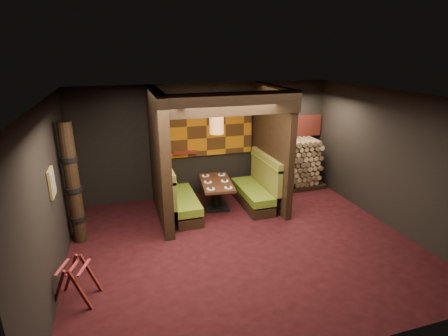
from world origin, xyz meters
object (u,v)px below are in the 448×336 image
pendant_lamp (217,124)px  firewood_stack (293,164)px  booth_bench_right (256,189)px  luggage_rack (75,280)px  booth_bench_left (179,199)px  dining_table (216,191)px  totem_column (73,185)px

pendant_lamp → firewood_stack: size_ratio=0.59×
booth_bench_right → luggage_rack: size_ratio=2.14×
booth_bench_left → pendant_lamp: (0.91, 0.05, 1.66)m
firewood_stack → pendant_lamp: bearing=-164.4°
booth_bench_left → firewood_stack: 3.33m
luggage_rack → firewood_stack: firewood_stack is taller
dining_table → totem_column: totem_column is taller
booth_bench_right → dining_table: (-0.98, 0.10, 0.04)m
booth_bench_left → dining_table: size_ratio=1.19×
booth_bench_right → dining_table: 0.98m
luggage_rack → booth_bench_right: bearing=31.5°
pendant_lamp → luggage_rack: size_ratio=1.36×
totem_column → firewood_stack: totem_column is taller
booth_bench_left → firewood_stack: firewood_stack is taller
booth_bench_right → firewood_stack: bearing=27.3°
booth_bench_right → luggage_rack: 4.58m
booth_bench_left → firewood_stack: bearing=12.2°
booth_bench_left → booth_bench_right: bearing=0.0°
luggage_rack → firewood_stack: 6.11m
dining_table → pendant_lamp: 1.62m
dining_table → firewood_stack: firewood_stack is taller
pendant_lamp → dining_table: bearing=90.0°
totem_column → booth_bench_left: bearing=14.8°
booth_bench_left → dining_table: bearing=6.1°
totem_column → booth_bench_right: bearing=7.9°
dining_table → firewood_stack: size_ratio=0.78×
totem_column → firewood_stack: (5.33, 1.25, -0.51)m
booth_bench_left → booth_bench_right: (1.89, 0.00, 0.00)m
booth_bench_right → dining_table: booth_bench_right is taller
dining_table → luggage_rack: dining_table is taller
luggage_rack → totem_column: size_ratio=0.31×
booth_bench_left → luggage_rack: 3.13m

